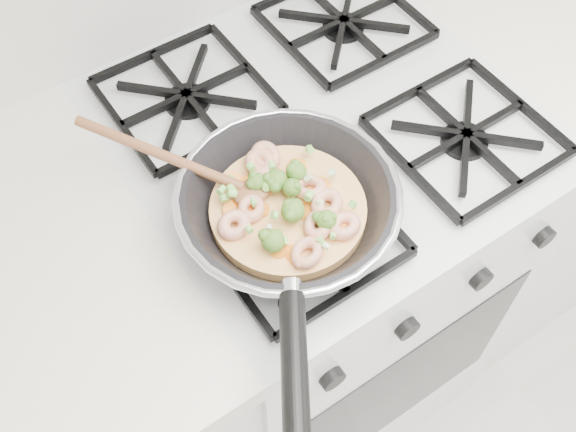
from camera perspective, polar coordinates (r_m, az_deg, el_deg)
stove at (r=1.42m, az=2.15°, el=-4.22°), size 0.60×0.60×0.92m
skillet at (r=0.89m, az=-0.08°, el=0.68°), size 0.34×0.53×0.09m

